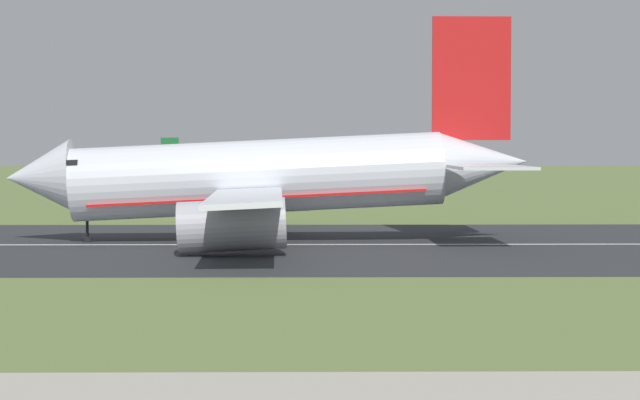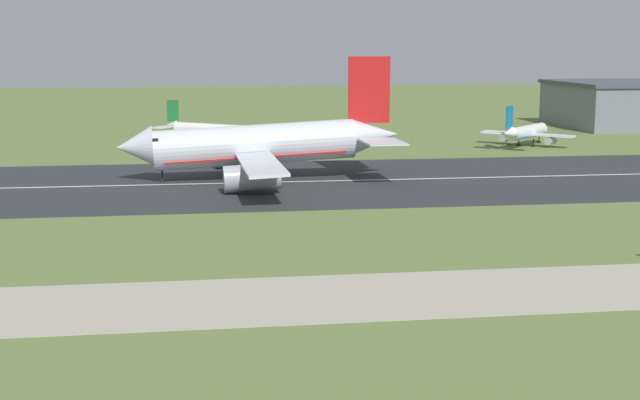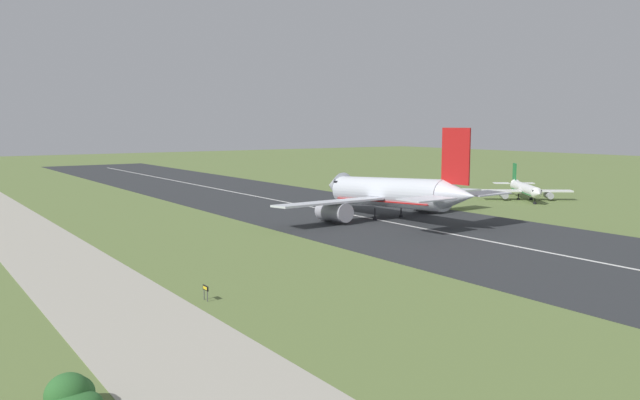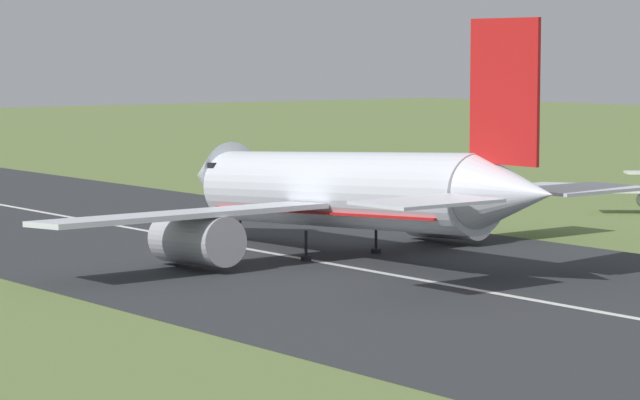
# 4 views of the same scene
# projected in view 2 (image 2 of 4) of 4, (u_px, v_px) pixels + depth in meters

# --- Properties ---
(ground_plane) EXTENTS (714.97, 714.97, 0.00)m
(ground_plane) POSITION_uv_depth(u_px,v_px,m) (515.00, 251.00, 90.68)
(ground_plane) COLOR olive
(runway_strip) EXTENTS (474.97, 47.55, 0.06)m
(runway_strip) POSITION_uv_depth(u_px,v_px,m) (402.00, 179.00, 138.24)
(runway_strip) COLOR #2B2D30
(runway_strip) RESTS_ON ground_plane
(runway_centreline) EXTENTS (427.48, 0.70, 0.01)m
(runway_centreline) POSITION_uv_depth(u_px,v_px,m) (402.00, 179.00, 138.24)
(runway_centreline) COLOR silver
(runway_centreline) RESTS_ON runway_strip
(taxiway_road) EXTENTS (356.23, 14.00, 0.05)m
(taxiway_road) POSITION_uv_depth(u_px,v_px,m) (572.00, 287.00, 77.12)
(taxiway_road) COLOR #A8A393
(taxiway_road) RESTS_ON ground_plane
(airplane_landing) EXTENTS (43.97, 53.71, 18.90)m
(airplane_landing) POSITION_uv_depth(u_px,v_px,m) (258.00, 146.00, 137.28)
(airplane_landing) COLOR silver
(airplane_landing) RESTS_ON ground_plane
(airplane_parked_west) EXTENTS (24.33, 22.74, 8.88)m
(airplane_parked_west) POSITION_uv_depth(u_px,v_px,m) (214.00, 131.00, 186.61)
(airplane_parked_west) COLOR white
(airplane_parked_west) RESTS_ON ground_plane
(airplane_parked_east) EXTENTS (19.55, 20.06, 8.78)m
(airplane_parked_east) POSITION_uv_depth(u_px,v_px,m) (526.00, 132.00, 182.66)
(airplane_parked_east) COLOR white
(airplane_parked_east) RESTS_ON ground_plane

